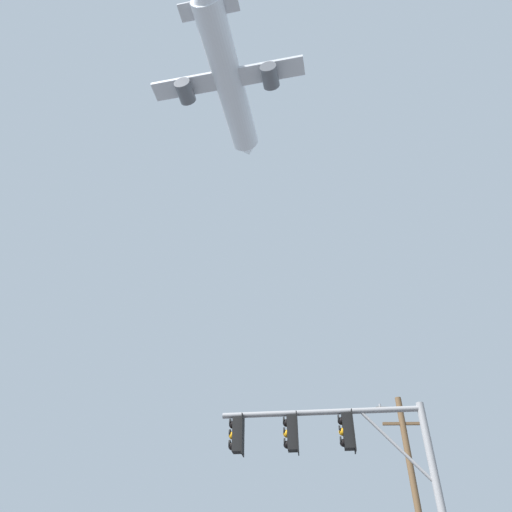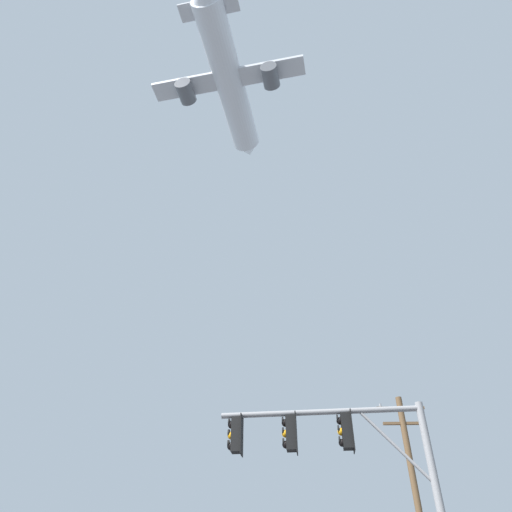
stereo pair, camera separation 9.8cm
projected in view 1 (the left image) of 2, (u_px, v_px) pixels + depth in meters
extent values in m
cylinder|color=gray|center=(320.00, 412.00, 12.74)|extent=(5.31, 0.63, 0.15)
cylinder|color=gray|center=(396.00, 446.00, 12.02)|extent=(1.66, 0.23, 1.90)
cube|color=black|center=(238.00, 435.00, 12.63)|extent=(0.29, 0.34, 0.90)
cylinder|color=black|center=(238.00, 416.00, 12.94)|extent=(0.05, 0.05, 0.12)
cube|color=black|center=(243.00, 435.00, 12.62)|extent=(0.07, 0.46, 1.04)
sphere|color=black|center=(233.00, 425.00, 12.81)|extent=(0.20, 0.20, 0.20)
cylinder|color=black|center=(230.00, 423.00, 12.85)|extent=(0.06, 0.21, 0.21)
sphere|color=orange|center=(232.00, 436.00, 12.64)|extent=(0.20, 0.20, 0.20)
cylinder|color=black|center=(230.00, 433.00, 12.68)|extent=(0.06, 0.21, 0.21)
sphere|color=black|center=(232.00, 446.00, 12.47)|extent=(0.20, 0.20, 0.20)
cylinder|color=black|center=(230.00, 444.00, 12.52)|extent=(0.06, 0.21, 0.21)
cube|color=black|center=(292.00, 433.00, 12.50)|extent=(0.29, 0.34, 0.90)
cylinder|color=black|center=(291.00, 414.00, 12.80)|extent=(0.05, 0.05, 0.12)
cube|color=black|center=(298.00, 433.00, 12.48)|extent=(0.07, 0.46, 1.04)
sphere|color=black|center=(286.00, 423.00, 12.67)|extent=(0.20, 0.20, 0.20)
cylinder|color=black|center=(284.00, 421.00, 12.71)|extent=(0.06, 0.21, 0.21)
sphere|color=orange|center=(287.00, 434.00, 12.50)|extent=(0.20, 0.20, 0.20)
cylinder|color=black|center=(284.00, 431.00, 12.55)|extent=(0.06, 0.21, 0.21)
sphere|color=black|center=(287.00, 445.00, 12.34)|extent=(0.20, 0.20, 0.20)
cylinder|color=black|center=(285.00, 442.00, 12.38)|extent=(0.06, 0.21, 0.21)
cube|color=black|center=(348.00, 431.00, 12.36)|extent=(0.29, 0.34, 0.90)
cylinder|color=black|center=(346.00, 412.00, 12.66)|extent=(0.05, 0.05, 0.12)
cube|color=black|center=(353.00, 431.00, 12.35)|extent=(0.07, 0.46, 1.04)
sphere|color=black|center=(341.00, 421.00, 12.53)|extent=(0.20, 0.20, 0.20)
cylinder|color=black|center=(339.00, 419.00, 12.58)|extent=(0.06, 0.21, 0.21)
sphere|color=orange|center=(342.00, 432.00, 12.37)|extent=(0.20, 0.20, 0.20)
cylinder|color=black|center=(340.00, 430.00, 12.41)|extent=(0.06, 0.21, 0.21)
sphere|color=black|center=(344.00, 443.00, 12.20)|extent=(0.20, 0.20, 0.20)
cylinder|color=black|center=(341.00, 441.00, 12.24)|extent=(0.06, 0.21, 0.21)
cylinder|color=brown|center=(418.00, 507.00, 19.44)|extent=(0.28, 0.28, 9.17)
cube|color=brown|center=(400.00, 408.00, 21.86)|extent=(2.20, 0.12, 0.12)
cube|color=brown|center=(403.00, 424.00, 21.45)|extent=(1.80, 0.12, 0.12)
cylinder|color=gray|center=(380.00, 406.00, 21.95)|extent=(0.10, 0.10, 0.18)
cylinder|color=gray|center=(419.00, 406.00, 21.92)|extent=(0.10, 0.10, 0.18)
cylinder|color=white|center=(228.00, 80.00, 49.59)|extent=(5.91, 17.24, 3.02)
cone|color=white|center=(247.00, 148.00, 57.03)|extent=(3.18, 2.54, 2.87)
cube|color=silver|center=(227.00, 79.00, 48.95)|extent=(16.14, 4.82, 0.34)
cylinder|color=#595B60|center=(185.00, 92.00, 49.13)|extent=(2.06, 2.52, 1.70)
cylinder|color=#595B60|center=(270.00, 76.00, 47.69)|extent=(2.06, 2.52, 1.70)
cube|color=#B21E1E|center=(210.00, 2.00, 44.79)|extent=(0.68, 2.64, 3.58)
cube|color=silver|center=(209.00, 7.00, 43.80)|extent=(5.87, 2.65, 0.19)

